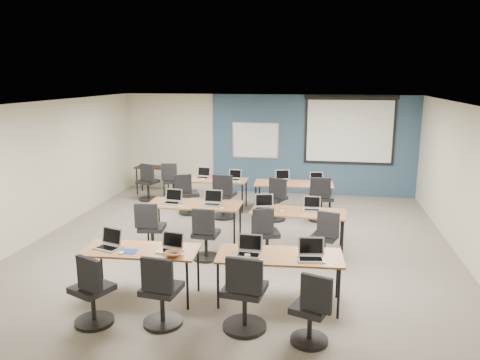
% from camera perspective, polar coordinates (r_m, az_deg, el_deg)
% --- Properties ---
extents(floor, '(8.00, 9.00, 0.02)m').
position_cam_1_polar(floor, '(8.91, -0.31, -8.34)').
color(floor, '#6B6354').
rests_on(floor, ground).
extents(ceiling, '(8.00, 9.00, 0.02)m').
position_cam_1_polar(ceiling, '(8.34, -0.33, 9.26)').
color(ceiling, white).
rests_on(ceiling, ground).
extents(wall_back, '(8.00, 0.04, 2.70)m').
position_cam_1_polar(wall_back, '(12.91, 3.26, 4.39)').
color(wall_back, beige).
rests_on(wall_back, ground).
extents(wall_front, '(8.00, 0.04, 2.70)m').
position_cam_1_polar(wall_front, '(4.38, -11.13, -12.39)').
color(wall_front, beige).
rests_on(wall_front, ground).
extents(wall_left, '(0.04, 9.00, 2.70)m').
position_cam_1_polar(wall_left, '(10.03, -23.43, 1.00)').
color(wall_left, beige).
rests_on(wall_left, ground).
extents(wall_right, '(0.04, 9.00, 2.70)m').
position_cam_1_polar(wall_right, '(8.76, 26.38, -0.83)').
color(wall_right, beige).
rests_on(wall_right, ground).
extents(blue_accent_panel, '(5.50, 0.04, 2.70)m').
position_cam_1_polar(blue_accent_panel, '(12.80, 8.83, 4.19)').
color(blue_accent_panel, '#3D5977').
rests_on(blue_accent_panel, wall_back).
extents(whiteboard, '(1.28, 0.03, 0.98)m').
position_cam_1_polar(whiteboard, '(12.86, 1.90, 4.82)').
color(whiteboard, silver).
rests_on(whiteboard, wall_back).
extents(projector_screen, '(2.40, 0.10, 1.82)m').
position_cam_1_polar(projector_screen, '(12.68, 13.22, 6.38)').
color(projector_screen, black).
rests_on(projector_screen, wall_back).
extents(training_table_front_left, '(1.67, 0.70, 0.73)m').
position_cam_1_polar(training_table_front_left, '(7.01, -12.01, -8.61)').
color(training_table_front_left, brown).
rests_on(training_table_front_left, floor).
extents(training_table_front_right, '(1.76, 0.73, 0.73)m').
position_cam_1_polar(training_table_front_right, '(6.67, 4.84, -9.45)').
color(training_table_front_right, olive).
rests_on(training_table_front_right, floor).
extents(training_table_mid_left, '(1.83, 0.76, 0.73)m').
position_cam_1_polar(training_table_mid_left, '(9.25, -5.58, -3.15)').
color(training_table_mid_left, brown).
rests_on(training_table_mid_left, floor).
extents(training_table_mid_right, '(1.75, 0.73, 0.73)m').
position_cam_1_polar(training_table_mid_right, '(8.77, 7.09, -4.09)').
color(training_table_mid_right, brown).
rests_on(training_table_mid_right, floor).
extents(training_table_back_left, '(1.68, 0.70, 0.73)m').
position_cam_1_polar(training_table_back_left, '(11.38, -3.36, -0.14)').
color(training_table_back_left, '#A47A3E').
rests_on(training_table_back_left, floor).
extents(training_table_back_right, '(1.82, 0.76, 0.73)m').
position_cam_1_polar(training_table_back_right, '(11.03, 6.56, -0.60)').
color(training_table_back_right, '#93602D').
rests_on(training_table_back_right, floor).
extents(laptop_0, '(0.35, 0.30, 0.27)m').
position_cam_1_polar(laptop_0, '(7.15, -15.66, -7.41)').
color(laptop_0, silver).
rests_on(laptop_0, training_table_front_left).
extents(mouse_0, '(0.10, 0.12, 0.04)m').
position_cam_1_polar(mouse_0, '(6.88, -14.26, -8.60)').
color(mouse_0, white).
rests_on(mouse_0, training_table_front_left).
extents(task_chair_0, '(0.55, 0.51, 0.99)m').
position_cam_1_polar(task_chair_0, '(6.49, -17.57, -13.36)').
color(task_chair_0, black).
rests_on(task_chair_0, floor).
extents(laptop_1, '(0.33, 0.28, 0.25)m').
position_cam_1_polar(laptop_1, '(6.83, -8.41, -8.05)').
color(laptop_1, '#A7A7A8').
rests_on(laptop_1, training_table_front_left).
extents(mouse_1, '(0.07, 0.10, 0.03)m').
position_cam_1_polar(mouse_1, '(6.68, -7.19, -8.97)').
color(mouse_1, white).
rests_on(mouse_1, training_table_front_left).
extents(task_chair_1, '(0.52, 0.52, 1.00)m').
position_cam_1_polar(task_chair_1, '(6.26, -9.61, -13.87)').
color(task_chair_1, black).
rests_on(task_chair_1, floor).
extents(laptop_2, '(0.35, 0.29, 0.26)m').
position_cam_1_polar(laptop_2, '(6.64, 1.12, -8.49)').
color(laptop_2, silver).
rests_on(laptop_2, training_table_front_right).
extents(mouse_2, '(0.08, 0.11, 0.04)m').
position_cam_1_polar(mouse_2, '(6.40, 2.56, -9.82)').
color(mouse_2, white).
rests_on(mouse_2, training_table_front_right).
extents(task_chair_2, '(0.57, 0.57, 1.05)m').
position_cam_1_polar(task_chair_2, '(6.07, 0.55, -14.31)').
color(task_chair_2, black).
rests_on(task_chair_2, floor).
extents(laptop_3, '(0.36, 0.31, 0.27)m').
position_cam_1_polar(laptop_3, '(6.57, 8.64, -8.88)').
color(laptop_3, silver).
rests_on(laptop_3, training_table_front_right).
extents(mouse_3, '(0.07, 0.09, 0.03)m').
position_cam_1_polar(mouse_3, '(6.35, 11.14, -10.29)').
color(mouse_3, white).
rests_on(mouse_3, training_table_front_right).
extents(task_chair_3, '(0.48, 0.46, 0.95)m').
position_cam_1_polar(task_chair_3, '(5.88, 8.71, -15.95)').
color(task_chair_3, black).
rests_on(task_chair_3, floor).
extents(laptop_4, '(0.35, 0.29, 0.26)m').
position_cam_1_polar(laptop_4, '(9.33, -8.22, -2.38)').
color(laptop_4, '#ACACAF').
rests_on(laptop_4, training_table_mid_left).
extents(mouse_4, '(0.07, 0.10, 0.03)m').
position_cam_1_polar(mouse_4, '(9.04, -7.36, -3.19)').
color(mouse_4, white).
rests_on(mouse_4, training_table_mid_left).
extents(task_chair_4, '(0.51, 0.51, 0.99)m').
position_cam_1_polar(task_chair_4, '(8.67, -10.81, -6.33)').
color(task_chair_4, black).
rests_on(task_chair_4, floor).
extents(laptop_5, '(0.36, 0.31, 0.27)m').
position_cam_1_polar(laptop_5, '(9.14, -3.41, -2.58)').
color(laptop_5, silver).
rests_on(laptop_5, training_table_mid_left).
extents(mouse_5, '(0.09, 0.11, 0.03)m').
position_cam_1_polar(mouse_5, '(8.84, -2.22, -3.46)').
color(mouse_5, white).
rests_on(mouse_5, training_table_mid_left).
extents(task_chair_5, '(0.49, 0.49, 0.97)m').
position_cam_1_polar(task_chair_5, '(8.27, -4.24, -7.11)').
color(task_chair_5, black).
rests_on(task_chair_5, floor).
extents(laptop_6, '(0.35, 0.30, 0.26)m').
position_cam_1_polar(laptop_6, '(8.85, 2.89, -3.09)').
color(laptop_6, silver).
rests_on(laptop_6, training_table_mid_right).
extents(mouse_6, '(0.07, 0.10, 0.03)m').
position_cam_1_polar(mouse_6, '(8.70, 5.16, -3.78)').
color(mouse_6, white).
rests_on(mouse_6, training_table_mid_right).
extents(task_chair_6, '(0.47, 0.46, 0.95)m').
position_cam_1_polar(task_chair_6, '(8.35, 3.19, -6.99)').
color(task_chair_6, black).
rests_on(task_chair_6, floor).
extents(laptop_7, '(0.32, 0.27, 0.24)m').
position_cam_1_polar(laptop_7, '(8.86, 8.75, -3.24)').
color(laptop_7, '#A9A9A9').
rests_on(laptop_7, training_table_mid_right).
extents(mouse_7, '(0.08, 0.11, 0.04)m').
position_cam_1_polar(mouse_7, '(8.64, 10.73, -4.05)').
color(mouse_7, white).
rests_on(mouse_7, training_table_mid_right).
extents(task_chair_7, '(0.47, 0.46, 0.95)m').
position_cam_1_polar(task_chair_7, '(8.29, 10.33, -7.33)').
color(task_chair_7, black).
rests_on(task_chair_7, floor).
extents(laptop_8, '(0.33, 0.28, 0.25)m').
position_cam_1_polar(laptop_8, '(11.55, -4.52, 0.60)').
color(laptop_8, '#ACACAC').
rests_on(laptop_8, training_table_back_left).
extents(mouse_8, '(0.06, 0.09, 0.03)m').
position_cam_1_polar(mouse_8, '(11.36, -4.54, 0.13)').
color(mouse_8, white).
rests_on(mouse_8, training_table_back_left).
extents(task_chair_8, '(0.53, 0.49, 0.98)m').
position_cam_1_polar(task_chair_8, '(11.02, -6.42, -2.12)').
color(task_chair_8, black).
rests_on(task_chair_8, floor).
extents(laptop_9, '(0.31, 0.27, 0.24)m').
position_cam_1_polar(laptop_9, '(11.29, -0.65, 0.34)').
color(laptop_9, '#ABABAE').
rests_on(laptop_9, training_table_back_left).
extents(mouse_9, '(0.08, 0.10, 0.03)m').
position_cam_1_polar(mouse_9, '(11.06, -0.09, -0.18)').
color(mouse_9, white).
rests_on(mouse_9, training_table_back_left).
extents(task_chair_9, '(0.57, 0.57, 1.04)m').
position_cam_1_polar(task_chair_9, '(10.63, -2.08, -2.42)').
color(task_chair_9, black).
rests_on(task_chair_9, floor).
extents(laptop_10, '(0.34, 0.29, 0.26)m').
position_cam_1_polar(laptop_10, '(11.20, 5.16, 0.21)').
color(laptop_10, silver).
rests_on(laptop_10, training_table_back_right).
extents(mouse_10, '(0.08, 0.11, 0.03)m').
position_cam_1_polar(mouse_10, '(11.02, 5.65, -0.28)').
color(mouse_10, white).
rests_on(mouse_10, training_table_back_right).
extents(task_chair_10, '(0.56, 0.52, 1.00)m').
position_cam_1_polar(task_chair_10, '(10.49, 4.30, -2.77)').
color(task_chair_10, black).
rests_on(task_chair_10, floor).
extents(laptop_11, '(0.31, 0.27, 0.24)m').
position_cam_1_polar(laptop_11, '(11.14, 9.29, 0.00)').
color(laptop_11, '#AAAAAD').
rests_on(laptop_11, training_table_back_right).
extents(mouse_11, '(0.08, 0.11, 0.03)m').
position_cam_1_polar(mouse_11, '(11.01, 10.74, -0.45)').
color(mouse_11, white).
rests_on(mouse_11, training_table_back_right).
extents(task_chair_11, '(0.55, 0.55, 1.02)m').
position_cam_1_polar(task_chair_11, '(10.58, 9.83, -2.73)').
color(task_chair_11, black).
rests_on(task_chair_11, floor).
extents(blue_mousepad, '(0.26, 0.22, 0.01)m').
position_cam_1_polar(blue_mousepad, '(6.93, -13.46, -8.47)').
color(blue_mousepad, navy).
rests_on(blue_mousepad, training_table_front_left).
extents(snack_bowl, '(0.33, 0.33, 0.07)m').
position_cam_1_polar(snack_bowl, '(6.64, -8.15, -8.93)').
color(snack_bowl, brown).
rests_on(snack_bowl, training_table_front_left).
extents(snack_plate, '(0.20, 0.20, 0.01)m').
position_cam_1_polar(snack_plate, '(6.39, -0.08, -9.93)').
color(snack_plate, white).
rests_on(snack_plate, training_table_front_right).
extents(coffee_cup, '(0.07, 0.07, 0.06)m').
position_cam_1_polar(coffee_cup, '(6.43, 0.91, -9.43)').
color(coffee_cup, white).
rests_on(coffee_cup, snack_plate).
extents(utility_table, '(0.89, 0.50, 0.75)m').
position_cam_1_polar(utility_table, '(13.08, -10.65, 1.20)').
color(utility_table, black).
rests_on(utility_table, floor).
extents(spare_chair_a, '(0.50, 0.50, 0.98)m').
position_cam_1_polar(spare_chair_a, '(12.40, -8.24, -0.50)').
color(spare_chair_a, black).
rests_on(spare_chair_a, floor).
extents(spare_chair_b, '(0.53, 0.51, 0.99)m').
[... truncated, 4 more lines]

